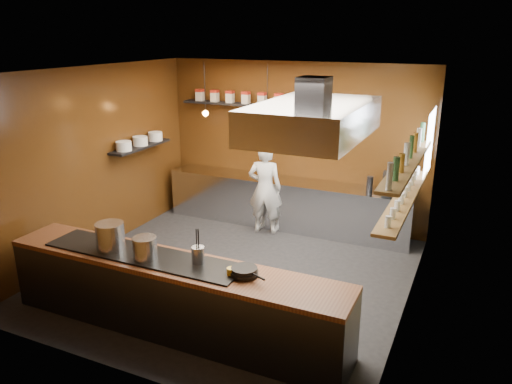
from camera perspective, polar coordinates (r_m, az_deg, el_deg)
The scene contains 26 objects.
floor at distance 7.64m, azimuth -2.60°, elevation -9.39°, with size 5.00×5.00×0.00m, color black.
back_wall at distance 9.30m, azimuth 4.35°, elevation 5.43°, with size 5.00×5.00×0.00m, color #331A09.
left_wall at distance 8.49m, azimuth -17.96°, elevation 3.39°, with size 5.00×5.00×0.00m, color #331A09.
right_wall at distance 6.38m, azimuth 17.63°, elevation -1.25°, with size 5.00×5.00×0.00m, color brown.
ceiling at distance 6.81m, azimuth -2.96°, elevation 13.67°, with size 5.00×5.00×0.00m, color silver.
window_pane at distance 7.91m, azimuth 19.22°, elevation 5.24°, with size 1.00×1.00×0.00m, color white.
prep_counter at distance 9.29m, azimuth 3.49°, elevation -1.31°, with size 4.60×0.65×0.90m, color silver.
pass_counter at distance 6.22m, azimuth -9.57°, elevation -11.59°, with size 4.40×0.72×0.94m.
tin_shelf at distance 9.39m, azimuth -1.08°, elevation 9.94°, with size 2.60×0.26×0.04m, color black.
plate_shelf at distance 9.12m, azimuth -13.05°, elevation 5.09°, with size 0.30×1.40×0.04m, color black.
bottle_shelf_upper at distance 6.56m, azimuth 16.95°, elevation 3.19°, with size 0.26×2.80×0.04m, color olive.
bottle_shelf_lower at distance 6.69m, azimuth 16.59°, elevation -0.70°, with size 0.26×2.80×0.04m, color olive.
extractor_hood at distance 6.00m, azimuth 6.51°, elevation 8.24°, with size 1.20×2.00×0.72m.
pendant_left at distance 9.06m, azimuth -5.80°, elevation 9.25°, with size 0.10×0.10×0.95m.
pendant_right at distance 8.52m, azimuth 1.27°, elevation 8.79°, with size 0.10×0.10×0.95m.
storage_tins at distance 9.31m, azimuth -0.24°, elevation 10.69°, with size 2.43×0.13×0.22m.
plate_stacks at distance 9.10m, azimuth -13.09°, elevation 5.70°, with size 0.26×1.16×0.16m.
bottles at distance 6.53m, azimuth 17.06°, elevation 4.38°, with size 0.06×2.66×0.24m.
wine_glasses at distance 6.67m, azimuth 16.65°, elevation -0.01°, with size 0.07×2.37×0.13m.
stockpot_large at distance 6.38m, azimuth -16.32°, elevation -4.88°, with size 0.35×0.35×0.34m, color silver.
stockpot_small at distance 6.03m, azimuth -12.59°, elevation -6.26°, with size 0.29×0.29×0.27m, color silver.
utensil_crock at distance 5.84m, azimuth -6.63°, elevation -7.15°, with size 0.15×0.15×0.20m, color silver.
frying_pan at distance 5.57m, azimuth -1.33°, elevation -9.02°, with size 0.46×0.32×0.08m.
butter_jar at distance 5.58m, azimuth -2.82°, elevation -9.11°, with size 0.11×0.11×0.10m, color gold.
espresso_machine at distance 8.60m, azimuth 15.45°, elevation 0.89°, with size 0.36×0.34×0.36m, color black.
chef at distance 8.90m, azimuth 1.02°, elevation 0.39°, with size 0.60×0.39×1.65m, color white.
Camera 1 is at (3.14, -6.02, 3.50)m, focal length 35.00 mm.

